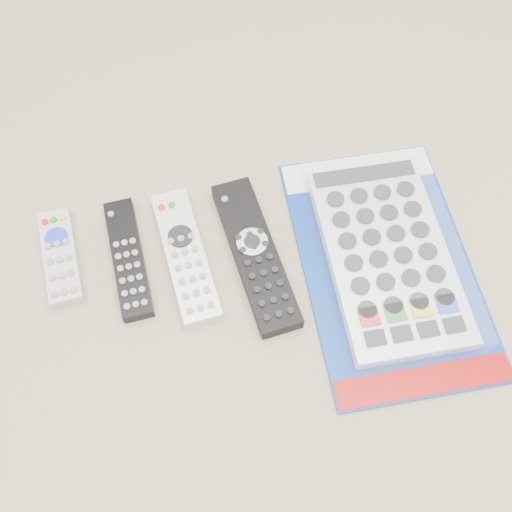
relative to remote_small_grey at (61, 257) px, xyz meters
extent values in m
plane|color=gray|center=(0.25, -0.06, -0.01)|extent=(5.00, 5.00, 0.00)
cube|color=#AEAEB1|center=(0.00, 0.00, 0.00)|extent=(0.05, 0.14, 0.02)
cylinder|color=#1C35D7|center=(0.00, 0.03, 0.01)|extent=(0.03, 0.03, 0.00)
cube|color=black|center=(0.09, -0.02, 0.00)|extent=(0.05, 0.18, 0.02)
cube|color=silver|center=(0.16, -0.03, 0.00)|extent=(0.07, 0.20, 0.02)
cylinder|color=black|center=(0.16, 0.00, 0.01)|extent=(0.04, 0.04, 0.00)
cube|color=black|center=(0.25, -0.04, 0.00)|extent=(0.08, 0.23, 0.02)
cylinder|color=#B8B8BD|center=(0.25, -0.03, 0.01)|extent=(0.05, 0.05, 0.00)
cube|color=navy|center=(0.42, -0.09, -0.01)|extent=(0.22, 0.36, 0.01)
cube|color=white|center=(0.42, 0.06, 0.00)|extent=(0.21, 0.05, 0.00)
cube|color=#980B0A|center=(0.42, -0.25, 0.00)|extent=(0.21, 0.04, 0.00)
cube|color=silver|center=(0.42, -0.08, 0.01)|extent=(0.16, 0.28, 0.02)
cube|color=white|center=(0.42, -0.08, 0.02)|extent=(0.18, 0.30, 0.04)
camera|label=1|loc=(0.19, -0.39, 0.66)|focal=40.00mm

